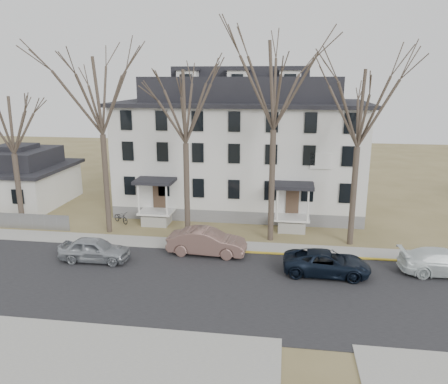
% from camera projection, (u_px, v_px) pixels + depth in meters
% --- Properties ---
extents(ground, '(120.00, 120.00, 0.00)m').
position_uv_depth(ground, '(242.00, 308.00, 21.80)').
color(ground, olive).
rests_on(ground, ground).
extents(main_road, '(120.00, 10.00, 0.04)m').
position_uv_depth(main_road, '(246.00, 290.00, 23.72)').
color(main_road, '#27272A').
rests_on(main_road, ground).
extents(far_sidewalk, '(120.00, 2.00, 0.08)m').
position_uv_depth(far_sidewalk, '(254.00, 248.00, 29.46)').
color(far_sidewalk, '#A09F97').
rests_on(far_sidewalk, ground).
extents(near_sidewalk_left, '(20.00, 5.00, 0.08)m').
position_uv_depth(near_sidewalk_left, '(38.00, 355.00, 18.11)').
color(near_sidewalk_left, '#A09F97').
rests_on(near_sidewalk_left, ground).
extents(yellow_curb, '(14.00, 0.25, 0.06)m').
position_uv_depth(yellow_curb, '(331.00, 258.00, 27.91)').
color(yellow_curb, gold).
rests_on(yellow_curb, ground).
extents(boarding_house, '(20.80, 12.36, 12.05)m').
position_uv_depth(boarding_house, '(241.00, 146.00, 37.91)').
color(boarding_house, slate).
rests_on(boarding_house, ground).
extents(small_house, '(8.70, 8.70, 5.00)m').
position_uv_depth(small_house, '(19.00, 179.00, 39.57)').
color(small_house, silver).
rests_on(small_house, ground).
extents(tree_far_left, '(8.40, 8.40, 13.72)m').
position_uv_depth(tree_far_left, '(100.00, 90.00, 30.08)').
color(tree_far_left, '#473B31').
rests_on(tree_far_left, ground).
extents(tree_mid_left, '(7.80, 7.80, 12.74)m').
position_uv_depth(tree_mid_left, '(185.00, 102.00, 29.44)').
color(tree_mid_left, '#473B31').
rests_on(tree_mid_left, ground).
extents(tree_center, '(9.00, 9.00, 14.70)m').
position_uv_depth(tree_center, '(275.00, 79.00, 28.24)').
color(tree_center, '#473B31').
rests_on(tree_center, ground).
extents(tree_mid_right, '(7.80, 7.80, 12.74)m').
position_uv_depth(tree_mid_right, '(361.00, 103.00, 27.86)').
color(tree_mid_right, '#473B31').
rests_on(tree_mid_right, ground).
extents(tree_bungalow, '(6.60, 6.60, 10.78)m').
position_uv_depth(tree_bungalow, '(10.00, 121.00, 31.60)').
color(tree_bungalow, '#473B31').
rests_on(tree_bungalow, ground).
extents(car_silver, '(4.41, 1.83, 1.49)m').
position_uv_depth(car_silver, '(95.00, 250.00, 27.22)').
color(car_silver, '#9CA1A7').
rests_on(car_silver, ground).
extents(car_tan, '(5.14, 2.01, 1.67)m').
position_uv_depth(car_tan, '(207.00, 242.00, 28.25)').
color(car_tan, brown).
rests_on(car_tan, ground).
extents(car_navy, '(5.07, 2.45, 1.39)m').
position_uv_depth(car_navy, '(327.00, 263.00, 25.36)').
color(car_navy, black).
rests_on(car_navy, ground).
extents(car_white, '(5.18, 2.32, 1.47)m').
position_uv_depth(car_white, '(444.00, 263.00, 25.38)').
color(car_white, white).
rests_on(car_white, ground).
extents(bicycle_left, '(1.77, 1.49, 0.91)m').
position_uv_depth(bicycle_left, '(121.00, 218.00, 34.43)').
color(bicycle_left, black).
rests_on(bicycle_left, ground).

